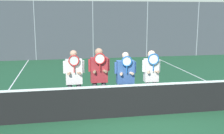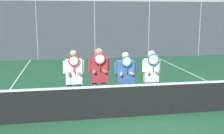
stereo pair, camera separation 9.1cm
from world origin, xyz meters
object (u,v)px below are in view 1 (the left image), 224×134
Objects in this scene: player_leftmost at (74,77)px; player_center_right at (125,77)px; car_left_of_center at (62,41)px; player_rightmost at (151,75)px; car_center at (129,39)px; car_right_of_center at (194,38)px; player_center_left at (99,74)px.

player_leftmost is 1.45m from player_center_right.
player_rightmost is at bearing -78.64° from car_left_of_center.
car_center is 1.09× the size of car_right_of_center.
car_center reaches higher than player_center_right.
car_center is (4.96, 0.28, 0.02)m from car_left_of_center.
player_center_right is 0.40× the size of car_right_of_center.
car_right_of_center is (10.08, 0.10, 0.05)m from car_left_of_center.
car_center reaches higher than car_left_of_center.
player_rightmost is at bearing 0.10° from player_leftmost.
car_right_of_center is (5.12, -0.18, 0.03)m from car_center.
player_leftmost is 13.58m from car_center.
player_rightmost is 0.41× the size of car_right_of_center.
car_right_of_center is (8.37, 12.60, -0.10)m from player_center_right.
car_left_of_center is at bearing -176.74° from car_center.
player_rightmost is 0.37× the size of car_center.
car_left_of_center is at bearing 97.80° from player_center_right.
player_leftmost is 1.04× the size of player_rightmost.
car_right_of_center is at bearing 56.41° from player_center_right.
car_right_of_center reaches higher than player_center_right.
player_rightmost is at bearing -100.95° from car_center.
car_left_of_center is at bearing 91.20° from player_leftmost.
car_center is (3.25, 12.78, -0.14)m from player_center_right.
player_center_left reaches higher than car_center.
car_right_of_center is (7.58, 12.55, -0.12)m from player_rightmost.
player_rightmost is 12.70m from car_left_of_center.
player_leftmost is at bearing -179.90° from player_rightmost.
player_leftmost is 15.94m from car_right_of_center.
player_center_right is at bearing -1.84° from player_leftmost.
player_center_right is 15.13m from car_right_of_center.
car_center is (2.46, 12.73, -0.16)m from player_rightmost.
player_leftmost is at bearing 178.16° from player_center_right.
car_center is (4.70, 12.73, -0.18)m from player_leftmost.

